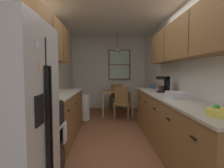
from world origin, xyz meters
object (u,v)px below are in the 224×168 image
(fruit_bowl, at_px, (222,112))
(dining_chair_near, at_px, (121,101))
(microwave_over_range, at_px, (20,40))
(dining_chair_far, at_px, (116,96))
(mug_by_coffeemaker, at_px, (152,86))
(storage_canister, at_px, (47,92))
(refrigerator, at_px, (3,127))
(stove_range, at_px, (33,140))
(dish_rack, at_px, (178,95))
(dining_table, at_px, (117,95))
(table_serving_bowl, at_px, (121,90))
(coffee_maker, at_px, (164,84))
(trash_bin, at_px, (84,107))

(fruit_bowl, bearing_deg, dining_chair_near, 101.52)
(microwave_over_range, bearing_deg, dining_chair_far, 70.48)
(fruit_bowl, bearing_deg, mug_by_coffeemaker, 88.28)
(dining_chair_far, bearing_deg, storage_canister, -111.07)
(refrigerator, relative_size, mug_by_coffeemaker, 14.69)
(stove_range, distance_m, dish_rack, 2.10)
(mug_by_coffeemaker, bearing_deg, dining_table, 128.15)
(mug_by_coffeemaker, bearing_deg, fruit_bowl, -91.72)
(microwave_over_range, height_order, table_serving_bowl, microwave_over_range)
(storage_canister, bearing_deg, mug_by_coffeemaker, 37.73)
(dining_table, height_order, coffee_maker, coffee_maker)
(refrigerator, distance_m, dining_chair_far, 4.63)
(refrigerator, xyz_separation_m, dining_chair_far, (1.17, 4.47, -0.35))
(refrigerator, distance_m, dining_table, 4.06)
(dish_rack, bearing_deg, dining_chair_near, 107.72)
(refrigerator, xyz_separation_m, fruit_bowl, (1.90, 0.12, 0.08))
(microwave_over_range, distance_m, dish_rack, 2.27)
(refrigerator, xyz_separation_m, dining_table, (1.17, 3.88, -0.24))
(storage_canister, bearing_deg, dining_chair_near, 56.97)
(fruit_bowl, bearing_deg, dish_rack, 88.54)
(stove_range, height_order, microwave_over_range, microwave_over_range)
(refrigerator, height_order, mug_by_coffeemaker, refrigerator)
(trash_bin, height_order, mug_by_coffeemaker, mug_by_coffeemaker)
(refrigerator, xyz_separation_m, coffee_maker, (1.99, 2.00, 0.21))
(table_serving_bowl, bearing_deg, fruit_bowl, -80.24)
(refrigerator, xyz_separation_m, dining_chair_near, (1.25, 3.29, -0.35))
(trash_bin, relative_size, table_serving_bowl, 3.53)
(microwave_over_range, bearing_deg, dining_table, 67.28)
(refrigerator, distance_m, coffee_maker, 2.83)
(stove_range, relative_size, dining_table, 1.22)
(dining_chair_far, bearing_deg, refrigerator, -104.73)
(coffee_maker, distance_m, table_serving_bowl, 1.95)
(microwave_over_range, xyz_separation_m, fruit_bowl, (2.07, -0.56, -0.74))
(dining_chair_near, distance_m, dining_chair_far, 1.18)
(dining_chair_far, relative_size, storage_canister, 4.91)
(dining_chair_far, bearing_deg, dish_rack, -77.11)
(dining_table, height_order, storage_canister, storage_canister)
(coffee_maker, distance_m, fruit_bowl, 1.88)
(coffee_maker, bearing_deg, storage_canister, -160.45)
(storage_canister, xyz_separation_m, coffee_maker, (2.05, 0.73, 0.07))
(dining_chair_near, distance_m, dish_rack, 2.25)
(trash_bin, bearing_deg, dish_rack, -51.60)
(stove_range, relative_size, coffee_maker, 3.47)
(dining_chair_far, xyz_separation_m, storage_canister, (-1.23, -3.20, 0.49))
(refrigerator, relative_size, fruit_bowl, 6.34)
(stove_range, distance_m, coffee_maker, 2.50)
(coffee_maker, relative_size, dish_rack, 0.93)
(dining_chair_far, relative_size, fruit_bowl, 3.34)
(microwave_over_range, bearing_deg, mug_by_coffeemaker, 45.17)
(microwave_over_range, height_order, storage_canister, microwave_over_range)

